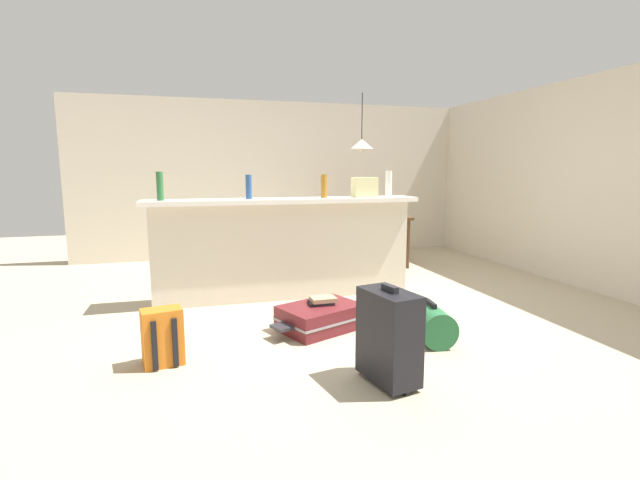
# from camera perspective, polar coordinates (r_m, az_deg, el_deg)

# --- Properties ---
(ground_plane) EXTENTS (13.00, 13.00, 0.05)m
(ground_plane) POSITION_cam_1_polar(r_m,az_deg,el_deg) (4.89, 2.62, -8.33)
(ground_plane) COLOR #BCAD8E
(wall_back) EXTENTS (6.60, 0.10, 2.50)m
(wall_back) POSITION_cam_1_polar(r_m,az_deg,el_deg) (7.63, -4.53, 7.52)
(wall_back) COLOR beige
(wall_back) RESTS_ON ground_plane
(wall_right) EXTENTS (0.10, 6.00, 2.50)m
(wall_right) POSITION_cam_1_polar(r_m,az_deg,el_deg) (6.55, 28.24, 6.32)
(wall_right) COLOR beige
(wall_right) RESTS_ON ground_plane
(partition_half_wall) EXTENTS (2.80, 0.20, 1.06)m
(partition_half_wall) POSITION_cam_1_polar(r_m,az_deg,el_deg) (5.01, -4.31, -1.41)
(partition_half_wall) COLOR beige
(partition_half_wall) RESTS_ON ground_plane
(bar_countertop) EXTENTS (2.96, 0.40, 0.05)m
(bar_countertop) POSITION_cam_1_polar(r_m,az_deg,el_deg) (4.94, -4.38, 4.92)
(bar_countertop) COLOR white
(bar_countertop) RESTS_ON partition_half_wall
(bottle_green) EXTENTS (0.07, 0.07, 0.29)m
(bottle_green) POSITION_cam_1_polar(r_m,az_deg,el_deg) (4.83, -19.37, 6.37)
(bottle_green) COLOR #2D6B38
(bottle_green) RESTS_ON bar_countertop
(bottle_blue) EXTENTS (0.06, 0.06, 0.25)m
(bottle_blue) POSITION_cam_1_polar(r_m,az_deg,el_deg) (4.85, -8.90, 6.57)
(bottle_blue) COLOR #284C89
(bottle_blue) RESTS_ON bar_countertop
(bottle_amber) EXTENTS (0.07, 0.07, 0.25)m
(bottle_amber) POSITION_cam_1_polar(r_m,az_deg,el_deg) (5.00, 0.49, 6.74)
(bottle_amber) COLOR #9E661E
(bottle_amber) RESTS_ON bar_countertop
(bottle_white) EXTENTS (0.07, 0.07, 0.29)m
(bottle_white) POSITION_cam_1_polar(r_m,az_deg,el_deg) (5.29, 8.56, 6.97)
(bottle_white) COLOR silver
(bottle_white) RESTS_ON bar_countertop
(grocery_bag) EXTENTS (0.26, 0.18, 0.22)m
(grocery_bag) POSITION_cam_1_polar(r_m,az_deg,el_deg) (5.15, 5.57, 6.56)
(grocery_bag) COLOR beige
(grocery_bag) RESTS_ON bar_countertop
(dining_table) EXTENTS (1.10, 0.80, 0.74)m
(dining_table) POSITION_cam_1_polar(r_m,az_deg,el_deg) (6.75, 5.97, 2.20)
(dining_table) COLOR #4C331E
(dining_table) RESTS_ON ground_plane
(dining_chair_near_partition) EXTENTS (0.42, 0.42, 0.93)m
(dining_chair_near_partition) POSITION_cam_1_polar(r_m,az_deg,el_deg) (6.30, 7.35, 0.51)
(dining_chair_near_partition) COLOR #9E754C
(dining_chair_near_partition) RESTS_ON ground_plane
(dining_chair_far_side) EXTENTS (0.43, 0.43, 0.93)m
(dining_chair_far_side) POSITION_cam_1_polar(r_m,az_deg,el_deg) (7.29, 4.72, 1.68)
(dining_chair_far_side) COLOR #9E754C
(dining_chair_far_side) RESTS_ON ground_plane
(pendant_lamp) EXTENTS (0.34, 0.34, 0.83)m
(pendant_lamp) POSITION_cam_1_polar(r_m,az_deg,el_deg) (6.78, 5.23, 11.86)
(pendant_lamp) COLOR black
(suitcase_flat_maroon) EXTENTS (0.89, 0.72, 0.22)m
(suitcase_flat_maroon) POSITION_cam_1_polar(r_m,az_deg,el_deg) (4.13, 0.01, -9.62)
(suitcase_flat_maroon) COLOR maroon
(suitcase_flat_maroon) RESTS_ON ground_plane
(duffel_bag_green) EXTENTS (0.36, 0.52, 0.34)m
(duffel_bag_green) POSITION_cam_1_polar(r_m,az_deg,el_deg) (3.96, 13.57, -10.06)
(duffel_bag_green) COLOR #286B3D
(duffel_bag_green) RESTS_ON ground_plane
(backpack_orange) EXTENTS (0.31, 0.29, 0.42)m
(backpack_orange) POSITION_cam_1_polar(r_m,az_deg,el_deg) (3.58, -19.09, -11.45)
(backpack_orange) COLOR orange
(backpack_orange) RESTS_ON ground_plane
(suitcase_upright_black) EXTENTS (0.32, 0.48, 0.67)m
(suitcase_upright_black) POSITION_cam_1_polar(r_m,az_deg,el_deg) (3.10, 8.58, -11.72)
(suitcase_upright_black) COLOR black
(suitcase_upright_black) RESTS_ON ground_plane
(book_stack) EXTENTS (0.25, 0.18, 0.07)m
(book_stack) POSITION_cam_1_polar(r_m,az_deg,el_deg) (4.12, 0.27, -7.58)
(book_stack) COLOR black
(book_stack) RESTS_ON suitcase_flat_maroon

